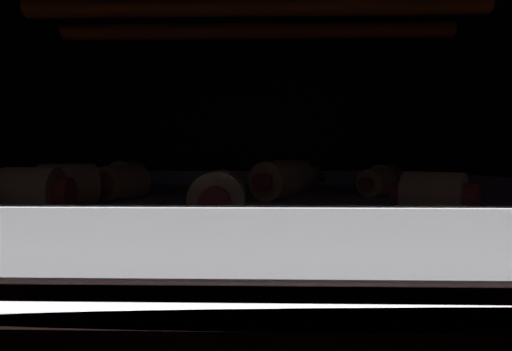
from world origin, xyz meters
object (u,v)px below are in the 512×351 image
at_px(pig_in_blanket_mid_2, 68,185).
at_px(pig_in_blanket_mid_5, 433,195).
at_px(oven_rack_mid, 254,212).
at_px(pig_in_blanket_mid_0, 122,183).
at_px(pig_in_blanket_mid_11, 276,181).
at_px(pig_in_blanket_mid_4, 385,177).
at_px(pig_in_blanket_mid_3, 32,193).
at_px(pig_in_blanket_mid_10, 306,176).
at_px(pig_in_blanket_mid_8, 127,175).
at_px(baking_tray_mid, 254,201).
at_px(pig_in_blanket_mid_9, 290,176).
at_px(pig_in_blanket_mid_1, 376,183).
at_px(pig_in_blanket_mid_7, 219,197).

xyz_separation_m(pig_in_blanket_mid_2, pig_in_blanket_mid_5, (0.25, -0.05, -0.00)).
distance_m(oven_rack_mid, pig_in_blanket_mid_0, 0.12).
bearing_deg(pig_in_blanket_mid_11, pig_in_blanket_mid_2, -164.58).
bearing_deg(pig_in_blanket_mid_4, pig_in_blanket_mid_0, -160.35).
relative_size(pig_in_blanket_mid_3, pig_in_blanket_mid_10, 0.95).
distance_m(pig_in_blanket_mid_3, pig_in_blanket_mid_8, 0.19).
xyz_separation_m(baking_tray_mid, pig_in_blanket_mid_8, (-0.15, 0.09, 0.02)).
xyz_separation_m(pig_in_blanket_mid_2, pig_in_blanket_mid_10, (0.20, 0.19, -0.00)).
bearing_deg(pig_in_blanket_mid_10, oven_rack_mid, -113.70).
height_order(oven_rack_mid, pig_in_blanket_mid_9, pig_in_blanket_mid_9).
relative_size(oven_rack_mid, pig_in_blanket_mid_9, 10.03).
bearing_deg(pig_in_blanket_mid_0, pig_in_blanket_mid_11, -0.05).
height_order(pig_in_blanket_mid_1, pig_in_blanket_mid_2, pig_in_blanket_mid_2).
xyz_separation_m(pig_in_blanket_mid_3, pig_in_blanket_mid_10, (0.19, 0.24, -0.00)).
bearing_deg(oven_rack_mid, baking_tray_mid, 90.00).
distance_m(baking_tray_mid, pig_in_blanket_mid_8, 0.17).
bearing_deg(pig_in_blanket_mid_9, pig_in_blanket_mid_11, -103.23).
bearing_deg(pig_in_blanket_mid_3, pig_in_blanket_mid_0, 82.49).
bearing_deg(pig_in_blanket_mid_8, pig_in_blanket_mid_4, 0.84).
bearing_deg(pig_in_blanket_mid_9, pig_in_blanket_mid_0, -153.81).
bearing_deg(baking_tray_mid, pig_in_blanket_mid_11, -3.04).
distance_m(pig_in_blanket_mid_1, pig_in_blanket_mid_5, 0.12).
bearing_deg(pig_in_blanket_mid_1, baking_tray_mid, -168.08).
distance_m(pig_in_blanket_mid_7, pig_in_blanket_mid_9, 0.19).
distance_m(pig_in_blanket_mid_2, pig_in_blanket_mid_8, 0.13).
height_order(pig_in_blanket_mid_0, pig_in_blanket_mid_5, pig_in_blanket_mid_0).
distance_m(pig_in_blanket_mid_9, pig_in_blanket_mid_11, 0.08).
bearing_deg(pig_in_blanket_mid_4, baking_tray_mid, -147.68).
relative_size(pig_in_blanket_mid_4, pig_in_blanket_mid_5, 1.20).
bearing_deg(pig_in_blanket_mid_0, oven_rack_mid, 0.46).
height_order(baking_tray_mid, pig_in_blanket_mid_4, pig_in_blanket_mid_4).
distance_m(pig_in_blanket_mid_1, pig_in_blanket_mid_3, 0.27).
bearing_deg(pig_in_blanket_mid_5, pig_in_blanket_mid_1, 88.00).
distance_m(pig_in_blanket_mid_5, pig_in_blanket_mid_8, 0.31).
bearing_deg(pig_in_blanket_mid_2, pig_in_blanket_mid_3, -79.49).
relative_size(oven_rack_mid, pig_in_blanket_mid_3, 11.40).
relative_size(pig_in_blanket_mid_1, pig_in_blanket_mid_7, 0.72).
bearing_deg(pig_in_blanket_mid_11, pig_in_blanket_mid_9, 76.77).
bearing_deg(pig_in_blanket_mid_1, pig_in_blanket_mid_7, -133.82).
xyz_separation_m(pig_in_blanket_mid_0, pig_in_blanket_mid_7, (0.10, -0.11, -0.00)).
xyz_separation_m(pig_in_blanket_mid_10, pig_in_blanket_mid_11, (-0.04, -0.14, 0.00)).
distance_m(baking_tray_mid, pig_in_blanket_mid_4, 0.17).
relative_size(pig_in_blanket_mid_3, pig_in_blanket_mid_4, 0.82).
relative_size(oven_rack_mid, pig_in_blanket_mid_4, 9.38).
distance_m(oven_rack_mid, pig_in_blanket_mid_7, 0.12).
relative_size(pig_in_blanket_mid_1, pig_in_blanket_mid_2, 0.75).
distance_m(pig_in_blanket_mid_0, pig_in_blanket_mid_2, 0.05).
relative_size(baking_tray_mid, pig_in_blanket_mid_7, 8.32).
distance_m(oven_rack_mid, pig_in_blanket_mid_9, 0.09).
distance_m(pig_in_blanket_mid_5, pig_in_blanket_mid_11, 0.13).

